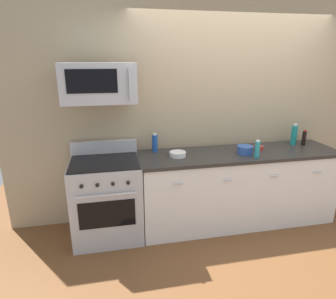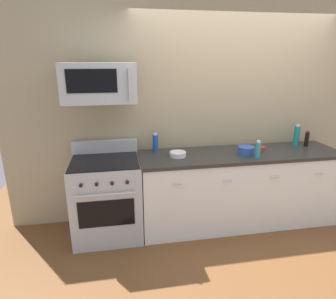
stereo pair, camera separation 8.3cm
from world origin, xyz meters
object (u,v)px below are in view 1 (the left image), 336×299
at_px(bowl_red_small, 259,148).
at_px(bottle_soy_sauce_dark, 304,138).
at_px(bottle_soda_blue, 155,143).
at_px(microwave, 99,83).
at_px(range_oven, 107,198).
at_px(bottle_dish_soap, 257,149).
at_px(bottle_sparkling_teal, 294,135).
at_px(bowl_white_ceramic, 178,154).
at_px(bowl_blue_mixing, 245,150).

bearing_deg(bowl_red_small, bottle_soy_sauce_dark, 5.76).
bearing_deg(bottle_soda_blue, bottle_soy_sauce_dark, -3.43).
bearing_deg(microwave, bottle_soda_blue, 16.62).
xyz_separation_m(range_oven, bottle_dish_soap, (1.68, -0.23, 0.55)).
bearing_deg(bottle_soda_blue, bottle_sparkling_teal, -2.12).
distance_m(bottle_soy_sauce_dark, bowl_red_small, 0.67).
distance_m(bottle_soda_blue, bowl_white_ceramic, 0.33).
xyz_separation_m(bottle_soy_sauce_dark, bowl_white_ceramic, (-1.69, -0.11, -0.07)).
xyz_separation_m(microwave, bottle_soy_sauce_dark, (2.51, 0.06, -0.74)).
bearing_deg(bottle_dish_soap, bottle_sparkling_teal, 28.38).
bearing_deg(range_oven, bowl_blue_mixing, -2.39).
height_order(bottle_soy_sauce_dark, bowl_blue_mixing, bottle_soy_sauce_dark).
bearing_deg(range_oven, bowl_red_small, 1.26).
xyz_separation_m(bottle_dish_soap, bowl_white_ceramic, (-0.86, 0.23, -0.07)).
distance_m(bottle_sparkling_teal, bowl_blue_mixing, 0.81).
bearing_deg(microwave, bottle_dish_soap, -9.36).
relative_size(microwave, bowl_white_ceramic, 3.99).
distance_m(microwave, bottle_sparkling_teal, 2.50).
xyz_separation_m(bottle_dish_soap, bowl_red_small, (0.17, 0.27, -0.07)).
bearing_deg(bottle_dish_soap, bowl_blue_mixing, 111.29).
xyz_separation_m(range_oven, bottle_soda_blue, (0.59, 0.22, 0.56)).
bearing_deg(bottle_sparkling_teal, microwave, -177.36).
bearing_deg(bottle_soy_sauce_dark, bottle_dish_soap, -157.84).
relative_size(microwave, bottle_soy_sauce_dark, 3.74).
distance_m(bottle_dish_soap, bottle_sparkling_teal, 0.81).
height_order(bottle_dish_soap, bottle_soda_blue, bottle_soda_blue).
bearing_deg(bowl_white_ceramic, bottle_dish_soap, -14.92).
xyz_separation_m(bottle_sparkling_teal, bowl_blue_mixing, (-0.78, -0.22, -0.08)).
relative_size(range_oven, microwave, 1.44).
xyz_separation_m(microwave, bowl_red_small, (1.85, -0.00, -0.80)).
xyz_separation_m(bottle_dish_soap, bottle_sparkling_teal, (0.72, 0.39, 0.03)).
distance_m(bottle_dish_soap, bowl_white_ceramic, 0.89).
height_order(range_oven, bowl_blue_mixing, range_oven).
bearing_deg(bottle_soda_blue, microwave, -163.38).
bearing_deg(bottle_soda_blue, range_oven, -159.50).
bearing_deg(bowl_red_small, range_oven, -178.74).
bearing_deg(microwave, bottle_soy_sauce_dark, 1.42).
bearing_deg(bottle_soy_sauce_dark, bowl_blue_mixing, -168.99).
relative_size(bowl_white_ceramic, bowl_red_small, 1.74).
distance_m(bottle_dish_soap, bowl_blue_mixing, 0.18).
relative_size(bottle_sparkling_teal, bottle_soda_blue, 1.22).
bearing_deg(bowl_white_ceramic, bowl_red_small, 2.42).
xyz_separation_m(range_oven, bottle_sparkling_teal, (2.39, 0.16, 0.58)).
distance_m(microwave, bottle_soy_sauce_dark, 2.62).
height_order(bottle_dish_soap, bowl_red_small, bottle_dish_soap).
xyz_separation_m(range_oven, bowl_blue_mixing, (1.61, -0.07, 0.50)).
bearing_deg(bottle_sparkling_teal, bottle_soda_blue, 177.88).
height_order(bottle_dish_soap, bowl_blue_mixing, bottle_dish_soap).
bearing_deg(bowl_white_ceramic, bottle_sparkling_teal, 5.73).
bearing_deg(bowl_blue_mixing, bottle_soy_sauce_dark, 11.01).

